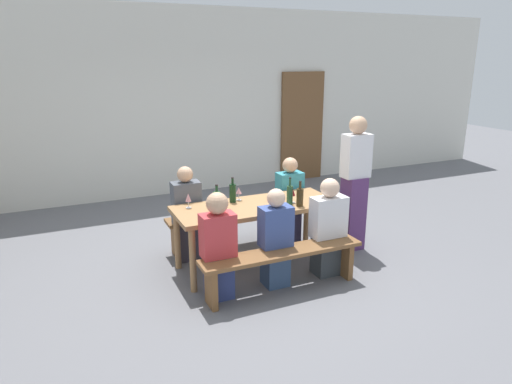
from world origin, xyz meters
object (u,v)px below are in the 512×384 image
wine_bottle_0 (233,193)px  seated_guest_far_0 (187,216)px  wine_glass_1 (188,198)px  tasting_table (256,212)px  seated_guest_near_2 (328,229)px  wine_glass_4 (239,191)px  wine_glass_2 (223,207)px  wine_bottle_1 (300,197)px  wine_bottle_3 (217,202)px  bench_far (235,220)px  wine_glass_3 (293,192)px  seated_guest_near_1 (276,240)px  seated_guest_near_0 (218,247)px  wine_glass_0 (221,198)px  seated_guest_far_1 (289,202)px  standing_host (354,185)px  wooden_door (302,127)px  bench_near (283,260)px  wine_bottle_2 (290,195)px

wine_bottle_0 → seated_guest_far_0: (-0.47, 0.32, -0.32)m
wine_glass_1 → tasting_table: bearing=-15.3°
tasting_table → seated_guest_near_2: bearing=-38.9°
wine_glass_4 → wine_glass_2: bearing=-128.0°
wine_bottle_1 → wine_glass_4: bearing=138.3°
wine_bottle_3 → bench_far: bearing=56.4°
wine_glass_3 → wine_glass_4: 0.63m
seated_guest_near_1 → wine_bottle_3: bearing=48.0°
wine_bottle_3 → seated_guest_near_0: size_ratio=0.28×
wine_glass_0 → seated_guest_near_1: size_ratio=0.14×
seated_guest_near_2 → seated_guest_far_1: size_ratio=0.98×
wine_glass_1 → wine_glass_4: size_ratio=1.08×
wine_bottle_1 → standing_host: bearing=13.6°
wooden_door → seated_guest_near_0: size_ratio=1.89×
wine_glass_2 → wine_bottle_0: bearing=57.3°
wine_bottle_3 → wine_glass_0: (0.11, 0.16, -0.02)m
wooden_door → standing_host: bearing=-109.1°
wine_glass_4 → wooden_door: bearing=49.7°
wine_glass_4 → tasting_table: bearing=-64.6°
wooden_door → bench_far: size_ratio=1.19×
bench_near → wine_bottle_0: size_ratio=5.97×
seated_guest_near_0 → wooden_door: bearing=-39.4°
tasting_table → wine_bottle_2: (0.34, -0.17, 0.21)m
bench_far → wooden_door: bearing=46.6°
wooden_door → bench_near: 4.72m
wine_glass_0 → wine_glass_1: 0.37m
wine_glass_0 → wine_glass_4: 0.32m
wine_glass_2 → seated_guest_near_0: (-0.16, -0.28, -0.32)m
bench_near → wine_bottle_0: bearing=103.2°
wine_glass_3 → wine_glass_4: wine_glass_3 is taller
bench_near → wine_glass_1: (-0.73, 0.87, 0.52)m
standing_host → wine_glass_3: bearing=4.8°
wine_bottle_0 → seated_guest_near_1: bearing=-74.8°
wine_bottle_2 → seated_guest_near_2: size_ratio=0.29×
bench_near → seated_guest_far_1: size_ratio=1.56×
wine_bottle_1 → seated_guest_far_0: bearing=145.2°
wine_bottle_0 → wine_glass_2: size_ratio=1.92×
bench_near → wine_glass_2: wine_glass_2 is taller
wine_glass_1 → seated_guest_far_1: bearing=12.4°
wine_bottle_0 → wine_glass_3: 0.69m
seated_guest_near_2 → seated_guest_far_1: (0.07, 1.03, 0.01)m
wine_glass_1 → wine_glass_3: wine_glass_3 is taller
seated_guest_near_1 → standing_host: (1.34, 0.49, 0.33)m
wine_bottle_0 → wine_bottle_3: wine_bottle_3 is taller
wine_bottle_2 → seated_guest_near_0: (-0.99, -0.35, -0.33)m
wine_bottle_2 → seated_guest_far_0: size_ratio=0.28×
wine_bottle_0 → seated_guest_far_0: seated_guest_far_0 is taller
wine_glass_3 → standing_host: size_ratio=0.11×
wine_bottle_0 → seated_guest_near_2: bearing=-40.4°
wooden_door → wine_bottle_2: wooden_door is taller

